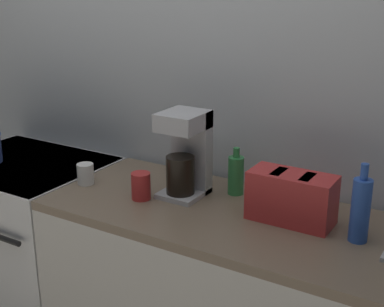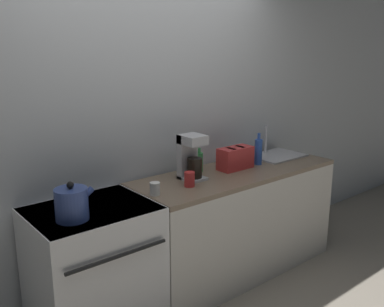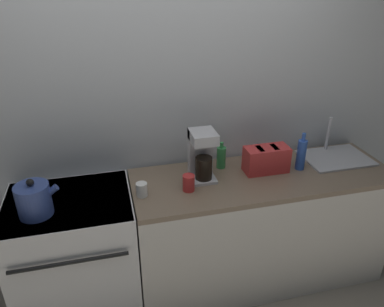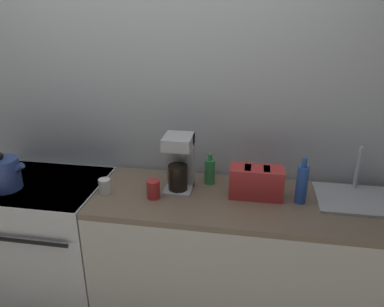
{
  "view_description": "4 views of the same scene",
  "coord_description": "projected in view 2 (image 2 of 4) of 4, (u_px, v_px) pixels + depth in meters",
  "views": [
    {
      "loc": [
        1.29,
        -1.33,
        1.74
      ],
      "look_at": [
        0.24,
        0.4,
        1.07
      ],
      "focal_mm": 50.0,
      "sensor_mm": 36.0,
      "label": 1
    },
    {
      "loc": [
        -1.77,
        -2.06,
        1.9
      ],
      "look_at": [
        0.19,
        0.33,
        1.11
      ],
      "focal_mm": 40.0,
      "sensor_mm": 36.0,
      "label": 2
    },
    {
      "loc": [
        -0.39,
        -1.75,
        2.19
      ],
      "look_at": [
        0.14,
        0.35,
        1.11
      ],
      "focal_mm": 35.0,
      "sensor_mm": 36.0,
      "label": 3
    },
    {
      "loc": [
        0.64,
        -1.61,
        1.96
      ],
      "look_at": [
        0.29,
        0.4,
        1.13
      ],
      "focal_mm": 35.0,
      "sensor_mm": 36.0,
      "label": 4
    }
  ],
  "objects": [
    {
      "name": "toaster",
      "position": [
        235.0,
        158.0,
        3.55
      ],
      "size": [
        0.31,
        0.14,
        0.18
      ],
      "color": "red",
      "rests_on": "counter_block"
    },
    {
      "name": "kettle",
      "position": [
        72.0,
        204.0,
        2.5
      ],
      "size": [
        0.24,
        0.19,
        0.24
      ],
      "color": "#33478C",
      "rests_on": "stove"
    },
    {
      "name": "bottle_blue",
      "position": [
        258.0,
        151.0,
        3.67
      ],
      "size": [
        0.06,
        0.06,
        0.27
      ],
      "color": "#2D56B7",
      "rests_on": "counter_block"
    },
    {
      "name": "counter_block",
      "position": [
        236.0,
        221.0,
        3.62
      ],
      "size": [
        1.83,
        0.63,
        0.9
      ],
      "color": "silver",
      "rests_on": "ground_plane"
    },
    {
      "name": "sink_tray",
      "position": [
        276.0,
        155.0,
        3.97
      ],
      "size": [
        0.48,
        0.36,
        0.28
      ],
      "color": "#B7B7BC",
      "rests_on": "counter_block"
    },
    {
      "name": "stove",
      "position": [
        94.0,
        270.0,
        2.81
      ],
      "size": [
        0.78,
        0.66,
        0.9
      ],
      "color": "silver",
      "rests_on": "ground_plane"
    },
    {
      "name": "cup_white",
      "position": [
        155.0,
        189.0,
        2.93
      ],
      "size": [
        0.07,
        0.07,
        0.09
      ],
      "color": "white",
      "rests_on": "counter_block"
    },
    {
      "name": "coffee_maker",
      "position": [
        191.0,
        156.0,
        3.26
      ],
      "size": [
        0.16,
        0.19,
        0.35
      ],
      "color": "#B7B7BC",
      "rests_on": "counter_block"
    },
    {
      "name": "bottle_green",
      "position": [
        199.0,
        162.0,
        3.47
      ],
      "size": [
        0.06,
        0.06,
        0.2
      ],
      "color": "#338C47",
      "rests_on": "counter_block"
    },
    {
      "name": "cup_red",
      "position": [
        189.0,
        179.0,
        3.11
      ],
      "size": [
        0.08,
        0.08,
        0.11
      ],
      "color": "red",
      "rests_on": "counter_block"
    },
    {
      "name": "wall_back",
      "position": [
        144.0,
        125.0,
        3.29
      ],
      "size": [
        8.0,
        0.05,
        2.6
      ],
      "color": "silver",
      "rests_on": "ground_plane"
    }
  ]
}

